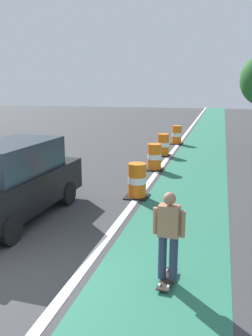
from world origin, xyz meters
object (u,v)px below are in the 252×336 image
(skateboarder_on_lane, at_px, (169,235))
(parked_suv_nearest, at_px, (13,180))
(traffic_barrel_mid, at_px, (154,157))
(traffic_barrel_front, at_px, (137,181))
(traffic_barrel_back, at_px, (163,145))
(traffic_barrel_far, at_px, (177,135))

(skateboarder_on_lane, height_order, parked_suv_nearest, parked_suv_nearest)
(skateboarder_on_lane, distance_m, traffic_barrel_mid, 8.75)
(parked_suv_nearest, height_order, traffic_barrel_front, parked_suv_nearest)
(skateboarder_on_lane, distance_m, traffic_barrel_back, 11.83)
(parked_suv_nearest, bearing_deg, traffic_barrel_back, 75.64)
(traffic_barrel_mid, bearing_deg, traffic_barrel_front, -87.66)
(skateboarder_on_lane, distance_m, traffic_barrel_far, 15.55)
(traffic_barrel_mid, height_order, traffic_barrel_far, same)
(skateboarder_on_lane, height_order, traffic_barrel_mid, skateboarder_on_lane)
(skateboarder_on_lane, xyz_separation_m, traffic_barrel_far, (-1.74, 15.45, -0.38))
(traffic_barrel_front, distance_m, traffic_barrel_back, 6.94)
(traffic_barrel_front, xyz_separation_m, traffic_barrel_back, (-0.28, 6.94, 0.00))
(parked_suv_nearest, relative_size, traffic_barrel_mid, 4.28)
(traffic_barrel_back, xyz_separation_m, traffic_barrel_far, (0.20, 3.78, 0.00))
(traffic_barrel_mid, relative_size, traffic_barrel_far, 1.00)
(skateboarder_on_lane, relative_size, traffic_barrel_front, 1.55)
(parked_suv_nearest, bearing_deg, traffic_barrel_mid, 68.18)
(traffic_barrel_front, bearing_deg, traffic_barrel_mid, 92.34)
(traffic_barrel_far, bearing_deg, traffic_barrel_mid, -90.62)
(parked_suv_nearest, relative_size, traffic_barrel_far, 4.28)
(traffic_barrel_front, distance_m, traffic_barrel_mid, 3.82)
(traffic_barrel_mid, bearing_deg, parked_suv_nearest, -111.82)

